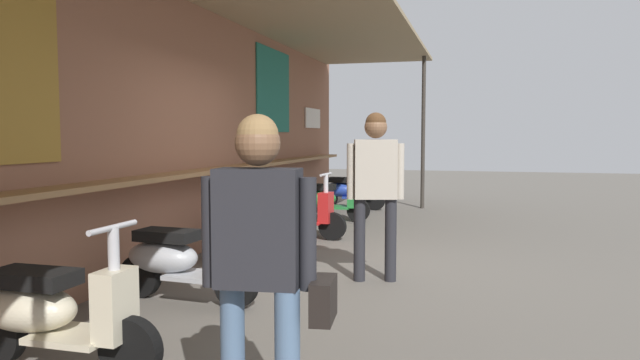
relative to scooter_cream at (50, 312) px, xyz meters
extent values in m
plane|color=#605B54|center=(3.41, -1.08, -0.39)|extent=(38.31, 38.31, 0.00)
cube|color=#8C5B44|center=(3.41, 0.94, 1.27)|extent=(13.68, 0.25, 3.31)
cube|color=olive|center=(3.41, 0.64, 0.68)|extent=(12.31, 0.36, 0.05)
cube|color=#236B5B|center=(6.43, 0.80, 1.88)|extent=(1.58, 0.02, 1.40)
cube|color=beige|center=(8.81, 0.80, 1.48)|extent=(1.07, 0.03, 0.41)
cylinder|color=#332D28|center=(9.16, -1.47, 1.19)|extent=(0.08, 0.08, 3.16)
ellipsoid|color=beige|center=(0.00, 0.17, 0.01)|extent=(0.38, 0.70, 0.30)
cube|color=black|center=(0.00, 0.12, 0.21)|extent=(0.30, 0.55, 0.10)
cube|color=beige|center=(0.00, -0.18, -0.14)|extent=(0.38, 0.50, 0.04)
cube|color=beige|center=(0.00, -0.48, 0.08)|extent=(0.28, 0.16, 0.44)
cylinder|color=#B7B7BC|center=(0.00, -0.48, 0.21)|extent=(0.07, 0.07, 0.70)
cylinder|color=#B7B7BC|center=(0.00, -0.48, 0.56)|extent=(0.46, 0.04, 0.04)
cylinder|color=black|center=(0.00, -0.58, -0.19)|extent=(0.10, 0.40, 0.40)
ellipsoid|color=#B2B5BA|center=(1.66, 0.17, 0.01)|extent=(0.43, 0.73, 0.30)
cube|color=black|center=(1.66, 0.12, 0.21)|extent=(0.34, 0.57, 0.10)
cube|color=#B2B5BA|center=(1.64, -0.18, -0.14)|extent=(0.42, 0.53, 0.04)
cube|color=#B2B5BA|center=(1.61, -0.48, 0.08)|extent=(0.29, 0.18, 0.44)
cylinder|color=#B7B7BC|center=(1.61, -0.48, 0.21)|extent=(0.07, 0.07, 0.70)
cylinder|color=#B7B7BC|center=(1.61, -0.48, 0.56)|extent=(0.46, 0.07, 0.04)
cylinder|color=black|center=(1.61, -0.58, -0.19)|extent=(0.13, 0.41, 0.40)
cylinder|color=black|center=(1.68, 0.42, -0.19)|extent=(0.13, 0.41, 0.40)
ellipsoid|color=maroon|center=(3.38, 0.17, 0.01)|extent=(0.39, 0.70, 0.30)
cube|color=black|center=(3.38, 0.12, 0.21)|extent=(0.31, 0.55, 0.10)
cube|color=maroon|center=(3.38, -0.18, -0.14)|extent=(0.38, 0.50, 0.04)
cube|color=maroon|center=(3.39, -0.48, 0.08)|extent=(0.28, 0.16, 0.44)
cylinder|color=#B7B7BC|center=(3.39, -0.48, 0.21)|extent=(0.07, 0.07, 0.70)
cylinder|color=#B7B7BC|center=(3.39, -0.48, 0.56)|extent=(0.46, 0.04, 0.04)
cylinder|color=black|center=(3.39, -0.58, -0.19)|extent=(0.10, 0.40, 0.40)
cylinder|color=black|center=(3.38, 0.42, -0.19)|extent=(0.10, 0.40, 0.40)
ellipsoid|color=red|center=(5.09, 0.17, 0.01)|extent=(0.42, 0.72, 0.30)
cube|color=black|center=(5.09, 0.12, 0.21)|extent=(0.33, 0.57, 0.10)
cube|color=red|center=(5.07, -0.18, -0.14)|extent=(0.41, 0.52, 0.04)
cube|color=red|center=(5.06, -0.48, 0.08)|extent=(0.29, 0.17, 0.44)
cylinder|color=#B7B7BC|center=(5.06, -0.48, 0.21)|extent=(0.07, 0.07, 0.70)
cylinder|color=#B7B7BC|center=(5.06, -0.48, 0.56)|extent=(0.46, 0.06, 0.04)
cylinder|color=black|center=(5.05, -0.58, -0.19)|extent=(0.12, 0.40, 0.40)
cylinder|color=black|center=(5.10, 0.42, -0.19)|extent=(0.12, 0.40, 0.40)
ellipsoid|color=#237533|center=(6.88, 0.17, 0.01)|extent=(0.41, 0.72, 0.30)
cube|color=black|center=(6.88, 0.12, 0.21)|extent=(0.32, 0.56, 0.10)
cube|color=#237533|center=(6.90, -0.18, -0.14)|extent=(0.40, 0.52, 0.04)
cube|color=#237533|center=(6.91, -0.48, 0.08)|extent=(0.29, 0.17, 0.44)
cylinder|color=#B7B7BC|center=(6.91, -0.48, 0.21)|extent=(0.07, 0.07, 0.70)
cylinder|color=#B7B7BC|center=(6.91, -0.48, 0.56)|extent=(0.46, 0.06, 0.04)
cylinder|color=black|center=(6.91, -0.58, -0.19)|extent=(0.12, 0.40, 0.40)
cylinder|color=black|center=(6.87, 0.42, -0.19)|extent=(0.12, 0.40, 0.40)
ellipsoid|color=#233D9E|center=(8.62, 0.17, 0.01)|extent=(0.41, 0.71, 0.30)
cube|color=black|center=(8.62, 0.12, 0.21)|extent=(0.32, 0.56, 0.10)
cube|color=#233D9E|center=(8.60, -0.18, -0.14)|extent=(0.40, 0.51, 0.04)
cube|color=#233D9E|center=(8.59, -0.48, 0.08)|extent=(0.29, 0.17, 0.44)
cylinder|color=#B7B7BC|center=(8.59, -0.48, 0.21)|extent=(0.07, 0.07, 0.70)
cylinder|color=#B7B7BC|center=(8.59, -0.48, 0.56)|extent=(0.46, 0.05, 0.04)
cylinder|color=black|center=(8.59, -0.58, -0.19)|extent=(0.11, 0.40, 0.40)
cylinder|color=black|center=(8.63, 0.42, -0.19)|extent=(0.11, 0.40, 0.40)
cube|color=#232328|center=(-0.50, -1.62, 0.68)|extent=(0.24, 0.42, 0.56)
sphere|color=brown|center=(-0.50, -1.62, 1.08)|extent=(0.21, 0.21, 0.21)
sphere|color=olive|center=(-0.50, -1.62, 1.12)|extent=(0.20, 0.20, 0.20)
cylinder|color=#232328|center=(-0.53, -1.38, 0.66)|extent=(0.08, 0.08, 0.53)
cylinder|color=#232328|center=(-0.47, -1.86, 0.66)|extent=(0.08, 0.08, 0.53)
cube|color=black|center=(-0.45, -1.92, 0.35)|extent=(0.27, 0.13, 0.20)
cylinder|color=#232328|center=(2.82, -1.43, 0.04)|extent=(0.12, 0.12, 0.86)
cylinder|color=#232328|center=(2.90, -1.74, 0.04)|extent=(0.12, 0.12, 0.86)
cube|color=#ADA393|center=(2.86, -1.59, 0.77)|extent=(0.31, 0.47, 0.61)
sphere|color=brown|center=(2.86, -1.59, 1.21)|extent=(0.23, 0.23, 0.23)
sphere|color=#472D19|center=(2.86, -1.59, 1.25)|extent=(0.21, 0.21, 0.21)
cylinder|color=#ADA393|center=(2.79, -1.34, 0.75)|extent=(0.08, 0.08, 0.57)
cylinder|color=#ADA393|center=(2.93, -1.83, 0.75)|extent=(0.08, 0.08, 0.57)
camera|label=1|loc=(-3.06, -2.63, 1.12)|focal=32.86mm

